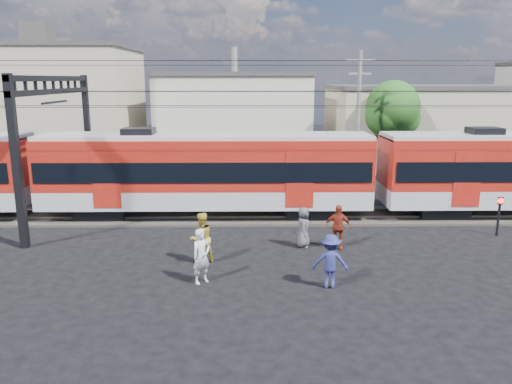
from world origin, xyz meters
The scene contains 17 objects.
ground centered at (0.00, 0.00, 0.00)m, with size 120.00×120.00×0.00m, color black.
track_bed centered at (0.00, 8.00, 0.06)m, with size 70.00×3.40×0.12m, color #2D2823.
rail_near centered at (0.00, 7.25, 0.18)m, with size 70.00×0.12×0.12m, color #59544C.
rail_far centered at (0.00, 8.75, 0.18)m, with size 70.00×0.12×0.12m, color #59544C.
commuter_train centered at (-2.69, 8.00, 2.40)m, with size 50.30×3.08×4.17m.
catenary centered at (-8.65, 8.00, 5.14)m, with size 70.00×9.30×7.52m.
building_west centered at (-17.00, 24.00, 4.66)m, with size 14.28×10.20×9.30m.
building_midwest centered at (-2.00, 27.00, 3.66)m, with size 12.24×12.24×7.30m.
building_mideast centered at (14.00, 24.00, 3.16)m, with size 16.32×10.20×6.30m.
utility_pole_mid centered at (6.00, 15.00, 4.53)m, with size 1.80×0.24×8.50m.
tree_near centered at (9.19, 18.09, 4.66)m, with size 3.82×3.64×6.72m.
pedestrian_a centered at (-2.38, -0.23, 0.94)m, with size 0.69×0.45×1.88m, color silver.
pedestrian_b centered at (-2.55, 1.61, 0.98)m, with size 0.95×0.74×1.96m, color gold.
pedestrian_c centered at (1.91, -0.70, 0.92)m, with size 1.19×0.68×1.84m, color navy.
pedestrian_d centered at (2.82, 3.19, 0.93)m, with size 1.08×0.45×1.85m, color maroon.
pedestrian_e centered at (1.46, 3.41, 0.85)m, with size 0.83×0.54×1.69m, color #444449.
crossing_signal centered at (10.20, 4.83, 1.22)m, with size 0.25×0.25×1.75m.
Camera 1 is at (-0.74, -16.15, 6.78)m, focal length 35.00 mm.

